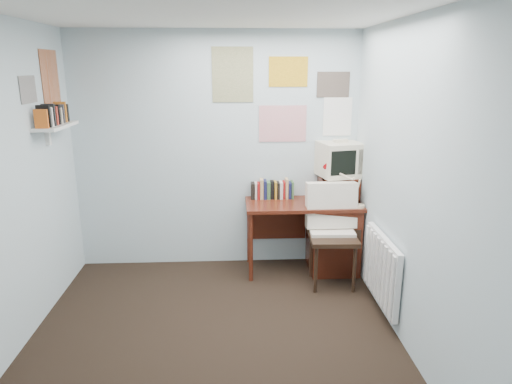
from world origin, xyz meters
The scene contains 14 objects.
ground centered at (0.00, 0.00, 0.00)m, with size 3.50×3.50×0.00m, color black.
back_wall centered at (0.00, 1.75, 1.25)m, with size 3.00×0.02×2.50m, color #B1C4CA.
right_wall centered at (1.50, 0.00, 1.25)m, with size 0.02×3.50×2.50m, color #B1C4CA.
ceiling centered at (0.00, 0.00, 2.50)m, with size 3.00×3.50×0.02m, color white.
desk centered at (1.17, 1.48, 0.41)m, with size 1.20×0.55×0.76m.
desk_chair centered at (1.15, 1.12, 0.49)m, with size 0.51×0.48×0.99m, color black.
desk_lamp centered at (1.44, 1.28, 0.95)m, with size 0.27×0.23×0.38m, color #B80C12.
tv_riser centered at (1.29, 1.59, 0.89)m, with size 0.40×0.30×0.25m, color #521F12.
crt_tv centered at (1.29, 1.61, 1.21)m, with size 0.41×0.38×0.39m, color beige.
book_row centered at (0.66, 1.66, 0.87)m, with size 0.60×0.14×0.22m, color #521F12.
radiator centered at (1.46, 0.55, 0.42)m, with size 0.09×0.80×0.60m, color white.
wall_shelf centered at (-1.40, 1.10, 1.62)m, with size 0.20×0.62×0.24m, color white.
posters_back centered at (0.70, 1.74, 1.85)m, with size 1.20×0.01×0.90m, color white.
posters_left centered at (-1.49, 1.10, 2.00)m, with size 0.01×0.70×0.60m, color white.
Camera 1 is at (0.17, -3.05, 2.13)m, focal length 32.00 mm.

